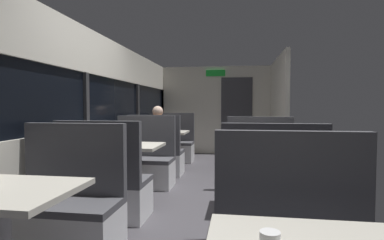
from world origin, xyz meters
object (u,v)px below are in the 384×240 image
at_px(bench_near_window_facing_entry, 66,214).
at_px(bench_rear_aisle_facing_end, 272,202).
at_px(bench_mid_window_facing_entry, 143,165).
at_px(dining_table_rear_aisle, 265,158).
at_px(dining_table_near_window, 2,204).
at_px(bench_rear_aisle_facing_entry, 260,171).
at_px(seated_passenger, 157,145).
at_px(dining_table_mid_window, 127,152).
at_px(bench_far_window_facing_entry, 173,147).
at_px(dining_table_far_window, 165,136).
at_px(bench_far_window_facing_end, 156,157).
at_px(bench_mid_window_facing_end, 105,189).

distance_m(bench_near_window_facing_entry, bench_rear_aisle_facing_end, 1.88).
relative_size(bench_mid_window_facing_entry, dining_table_rear_aisle, 1.22).
relative_size(dining_table_near_window, dining_table_rear_aisle, 1.00).
relative_size(dining_table_near_window, bench_rear_aisle_facing_end, 0.82).
bearing_deg(bench_mid_window_facing_entry, dining_table_rear_aisle, -26.68).
xyz_separation_m(bench_mid_window_facing_entry, bench_rear_aisle_facing_entry, (1.79, -0.20, 0.00)).
height_order(bench_rear_aisle_facing_end, seated_passenger, seated_passenger).
distance_m(dining_table_mid_window, bench_far_window_facing_entry, 2.89).
bearing_deg(dining_table_far_window, bench_far_window_facing_end, -90.00).
distance_m(bench_far_window_facing_entry, dining_table_rear_aisle, 3.57).
bearing_deg(dining_table_mid_window, dining_table_rear_aisle, -6.38).
bearing_deg(dining_table_far_window, bench_near_window_facing_entry, -90.00).
bearing_deg(bench_far_window_facing_entry, dining_table_far_window, -90.00).
xyz_separation_m(dining_table_near_window, dining_table_rear_aisle, (1.79, 1.97, 0.00)).
relative_size(dining_table_near_window, seated_passenger, 0.71).
height_order(dining_table_near_window, bench_rear_aisle_facing_end, bench_rear_aisle_facing_end).
distance_m(dining_table_mid_window, bench_mid_window_facing_entry, 0.77).
bearing_deg(dining_table_rear_aisle, bench_far_window_facing_entry, 120.24).
bearing_deg(seated_passenger, dining_table_rear_aisle, -44.25).
height_order(bench_mid_window_facing_end, dining_table_rear_aisle, bench_mid_window_facing_end).
relative_size(bench_far_window_facing_entry, bench_rear_aisle_facing_entry, 1.00).
distance_m(dining_table_mid_window, bench_rear_aisle_facing_entry, 1.88).
bearing_deg(bench_mid_window_facing_entry, bench_near_window_facing_entry, -90.00).
relative_size(dining_table_mid_window, bench_far_window_facing_end, 0.82).
bearing_deg(bench_mid_window_facing_end, bench_rear_aisle_facing_end, -6.38).
relative_size(bench_near_window_facing_entry, bench_rear_aisle_facing_entry, 1.00).
bearing_deg(dining_table_mid_window, bench_far_window_facing_end, 90.00).
bearing_deg(bench_mid_window_facing_end, bench_mid_window_facing_entry, 90.00).
relative_size(dining_table_mid_window, bench_mid_window_facing_entry, 0.82).
height_order(bench_mid_window_facing_end, bench_mid_window_facing_entry, same).
relative_size(bench_near_window_facing_entry, dining_table_rear_aisle, 1.22).
height_order(bench_near_window_facing_entry, bench_mid_window_facing_entry, same).
distance_m(dining_table_far_window, bench_far_window_facing_entry, 0.77).
bearing_deg(bench_near_window_facing_entry, dining_table_rear_aisle, 35.38).
height_order(dining_table_near_window, seated_passenger, seated_passenger).
bearing_deg(bench_mid_window_facing_end, bench_far_window_facing_entry, 90.00).
relative_size(bench_near_window_facing_entry, bench_far_window_facing_end, 1.00).
bearing_deg(bench_far_window_facing_entry, dining_table_rear_aisle, -59.76).
relative_size(dining_table_mid_window, bench_rear_aisle_facing_entry, 0.82).
xyz_separation_m(bench_mid_window_facing_entry, bench_far_window_facing_end, (0.00, 0.77, 0.00)).
bearing_deg(bench_mid_window_facing_end, bench_far_window_facing_end, 90.00).
xyz_separation_m(dining_table_rear_aisle, seated_passenger, (-1.79, 1.74, -0.10)).
xyz_separation_m(bench_near_window_facing_entry, bench_mid_window_facing_entry, (0.00, 2.17, 0.00)).
bearing_deg(bench_mid_window_facing_end, dining_table_mid_window, 90.00).
bearing_deg(bench_far_window_facing_entry, bench_rear_aisle_facing_entry, -52.95).
bearing_deg(seated_passenger, dining_table_far_window, 90.00).
height_order(bench_rear_aisle_facing_entry, seated_passenger, seated_passenger).
relative_size(dining_table_mid_window, bench_mid_window_facing_end, 0.82).
bearing_deg(dining_table_rear_aisle, bench_near_window_facing_entry, -144.62).
distance_m(bench_far_window_facing_end, bench_rear_aisle_facing_end, 2.97).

